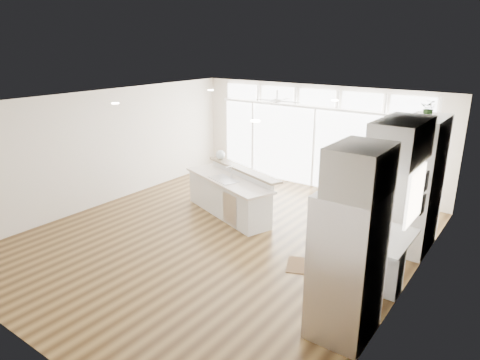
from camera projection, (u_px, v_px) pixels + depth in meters
The scene contains 24 objects.
floor at pixel (223, 237), 8.60m from camera, with size 7.00×8.00×0.02m, color #412B14.
ceiling at pixel (221, 102), 7.76m from camera, with size 7.00×8.00×0.02m, color white.
wall_back at pixel (316, 137), 11.25m from camera, with size 7.00×0.04×2.70m, color silver.
wall_front at pixel (14, 253), 5.10m from camera, with size 7.00×0.04×2.70m, color silver.
wall_left at pixel (106, 148), 10.13m from camera, with size 0.04×8.00×2.70m, color silver.
wall_right at pixel (411, 214), 6.22m from camera, with size 0.04×8.00×2.70m, color silver.
glass_wall at pixel (314, 148), 11.30m from camera, with size 5.80×0.06×2.08m, color white.
transom_row at pixel (317, 98), 10.89m from camera, with size 5.90×0.06×0.40m, color white.
desk_window at pixel (415, 195), 6.41m from camera, with size 0.04×0.85×0.85m, color white.
ceiling_fan at pixel (277, 97), 10.26m from camera, with size 1.16×1.16×0.32m, color white.
recessed_lights at pixel (228, 102), 7.92m from camera, with size 3.40×3.00×0.02m, color white.
oven_cabinet at pixel (419, 185), 7.82m from camera, with size 0.64×1.20×2.50m, color white.
desk_nook at pixel (385, 259), 6.96m from camera, with size 0.72×1.30×0.76m, color white.
upper_cabinets at pixel (402, 141), 6.33m from camera, with size 0.64×1.30×0.64m, color white.
refrigerator at pixel (347, 265), 5.51m from camera, with size 0.76×0.90×2.00m, color silver.
fridge_cabinet at pixel (360, 170), 5.07m from camera, with size 0.64×0.90×0.60m, color white.
framed_photos at pixel (424, 193), 6.94m from camera, with size 0.06×0.22×0.80m, color black.
kitchen_island at pixel (228, 193), 9.57m from camera, with size 2.58×0.97×1.02m, color white.
rug at pixel (311, 266), 7.47m from camera, with size 0.82×0.59×0.01m, color #321E10.
office_chair at pixel (359, 266), 6.46m from camera, with size 0.53×0.49×1.02m, color black.
fishbowl at pixel (220, 155), 10.34m from camera, with size 0.22×0.22×0.22m, color silver.
monitor at pixel (384, 224), 6.82m from camera, with size 0.09×0.53×0.44m, color black.
keyboard at pixel (372, 233), 6.98m from camera, with size 0.12×0.32×0.02m, color white.
potted_plant at pixel (429, 110), 7.40m from camera, with size 0.26×0.29×0.23m, color #385E28.
Camera 1 is at (4.87, -6.12, 3.75)m, focal length 32.00 mm.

